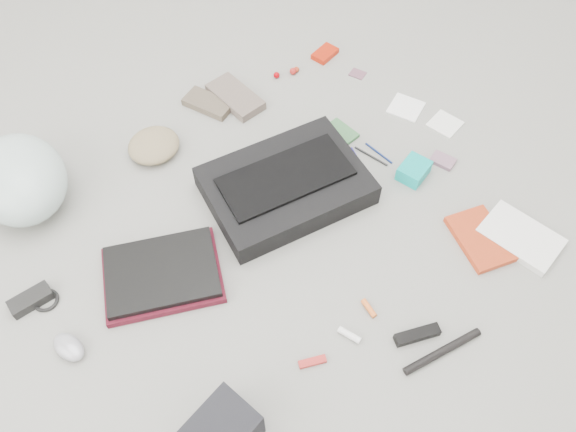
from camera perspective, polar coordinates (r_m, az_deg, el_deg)
ground_plane at (r=1.80m, az=-0.00°, el=-0.91°), size 4.00×4.00×0.00m
messenger_bag at (r=1.84m, az=-0.23°, el=3.10°), size 0.56×0.44×0.08m
bag_flap at (r=1.80m, az=-0.23°, el=4.03°), size 0.45×0.26×0.01m
laptop_sleeve at (r=1.73m, az=-12.60°, el=-5.90°), size 0.42×0.38×0.02m
laptop at (r=1.71m, az=-12.74°, el=-5.53°), size 0.39×0.35×0.02m
bike_helmet at (r=1.96m, az=-25.60°, el=3.39°), size 0.34×0.40×0.21m
beanie at (r=2.02m, az=-13.48°, el=6.99°), size 0.20×0.20×0.06m
mitten_left at (r=2.15m, az=-8.10°, el=11.25°), size 0.15×0.20×0.03m
mitten_right at (r=2.16m, az=-5.37°, el=11.96°), size 0.13×0.23×0.03m
power_brick at (r=1.81m, az=-24.67°, el=-7.74°), size 0.12×0.06×0.03m
cable_coil at (r=1.80m, az=-23.36°, el=-7.87°), size 0.10×0.10×0.01m
mouse at (r=1.69m, az=-21.38°, el=-12.29°), size 0.09×0.12×0.04m
multitool at (r=1.59m, az=2.50°, el=-14.57°), size 0.08×0.05×0.01m
toiletry_tube_white at (r=1.62m, az=6.25°, el=-11.92°), size 0.04×0.07×0.02m
toiletry_tube_orange at (r=1.66m, az=8.22°, el=-9.25°), size 0.03×0.06×0.02m
u_lock at (r=1.64m, az=12.99°, el=-11.68°), size 0.13×0.08×0.03m
bike_pump at (r=1.64m, az=15.42°, el=-13.10°), size 0.25×0.07×0.02m
book_red at (r=1.86m, az=18.99°, el=-2.18°), size 0.20×0.25×0.02m
book_white at (r=1.90m, az=22.54°, el=-1.99°), size 0.20×0.26×0.02m
notepad at (r=2.04m, az=5.27°, el=8.39°), size 0.10×0.12×0.01m
pen_blue at (r=1.97m, az=7.26°, el=5.54°), size 0.05×0.13×0.01m
pen_black at (r=1.99m, az=8.44°, el=6.03°), size 0.04×0.13×0.01m
pen_navy at (r=2.00m, az=9.21°, el=6.32°), size 0.02×0.12×0.01m
accordion_wallet at (r=1.94m, az=12.66°, el=4.53°), size 0.12×0.11×0.05m
card_deck at (r=2.02m, az=15.45°, el=5.45°), size 0.08×0.09×0.02m
napkin_top at (r=2.17m, az=11.89°, el=10.73°), size 0.15×0.15×0.01m
napkin_bottom at (r=2.15m, az=15.67°, el=9.00°), size 0.12×0.12×0.01m
lollipop_a at (r=2.25m, az=-1.17°, el=14.12°), size 0.03×0.03×0.02m
lollipop_b at (r=2.26m, az=0.52°, el=14.50°), size 0.03×0.03×0.03m
lollipop_c at (r=2.27m, az=0.86°, el=14.67°), size 0.03×0.03×0.02m
altoids_tin at (r=2.35m, az=3.77°, el=16.14°), size 0.12×0.09×0.02m
stamp_sheet at (r=2.28m, az=7.08°, el=14.14°), size 0.07×0.07×0.00m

